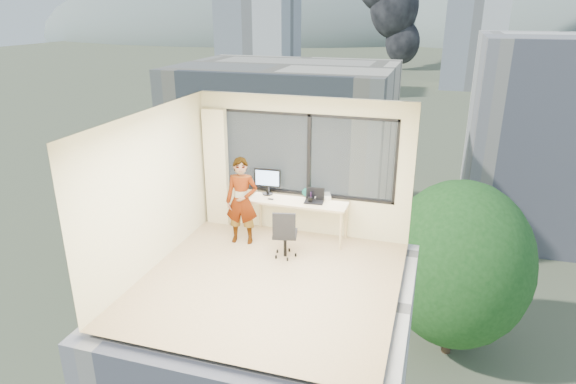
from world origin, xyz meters
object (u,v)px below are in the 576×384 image
at_px(desk, 298,219).
at_px(chair, 285,232).
at_px(game_console, 322,196).
at_px(monitor, 267,181).
at_px(laptop, 314,197).
at_px(handbag, 308,192).
at_px(person, 242,201).

height_order(desk, chair, chair).
bearing_deg(game_console, desk, -165.02).
height_order(monitor, game_console, monitor).
distance_m(desk, chair, 0.78).
bearing_deg(game_console, chair, -130.02).
bearing_deg(game_console, laptop, -127.91).
height_order(monitor, handbag, monitor).
distance_m(chair, handbag, 1.08).
xyz_separation_m(desk, game_console, (0.38, 0.26, 0.41)).
xyz_separation_m(person, game_console, (1.32, 0.71, -0.02)).
relative_size(person, monitor, 3.17).
relative_size(chair, monitor, 1.78).
relative_size(person, game_console, 5.31).
bearing_deg(laptop, desk, 174.12).
height_order(desk, person, person).
relative_size(desk, handbag, 7.49).
bearing_deg(handbag, chair, -117.84).
xyz_separation_m(monitor, laptop, (0.94, -0.15, -0.14)).
xyz_separation_m(chair, person, (-0.92, 0.32, 0.35)).
relative_size(person, handbag, 6.67).
xyz_separation_m(desk, monitor, (-0.65, 0.14, 0.63)).
relative_size(chair, handbag, 3.75).
distance_m(laptop, handbag, 0.28).
bearing_deg(chair, handbag, 70.28).
xyz_separation_m(monitor, game_console, (1.03, 0.11, -0.22)).
bearing_deg(laptop, monitor, 166.17).
height_order(desk, handbag, handbag).
height_order(chair, laptop, laptop).
bearing_deg(person, chair, -27.69).
distance_m(game_console, handbag, 0.27).
height_order(chair, handbag, handbag).
height_order(person, game_console, person).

